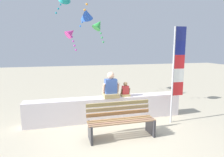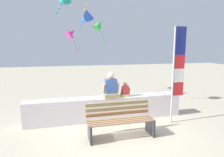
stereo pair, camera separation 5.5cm
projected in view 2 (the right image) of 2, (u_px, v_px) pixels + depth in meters
The scene contains 9 objects.
ground_plane at pixel (115, 134), 5.30m from camera, with size 40.00×40.00×0.00m, color #BAAF94.
seawall_ledge at pixel (106, 108), 6.31m from camera, with size 5.04×0.46×0.76m, color silver.
park_bench at pixel (120, 121), 5.14m from camera, with size 1.78×0.62×0.88m.
person_adult at pixel (111, 87), 6.19m from camera, with size 0.54×0.39×0.82m.
person_child at pixel (125, 91), 6.33m from camera, with size 0.31×0.23×0.48m.
flag_banner at pixel (177, 67), 5.87m from camera, with size 0.40×0.05×2.95m.
kite_magenta at pixel (71, 33), 8.22m from camera, with size 0.62×0.68×1.02m.
kite_green at pixel (99, 25), 8.09m from camera, with size 0.65×0.70×1.03m.
kite_blue at pixel (87, 14), 9.05m from camera, with size 0.80×0.89×0.94m.
Camera 2 is at (-1.29, -4.82, 2.35)m, focal length 31.12 mm.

